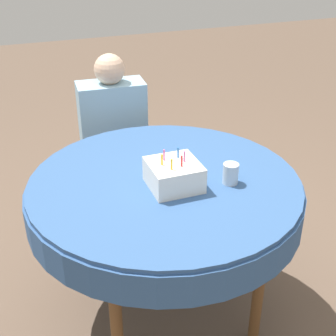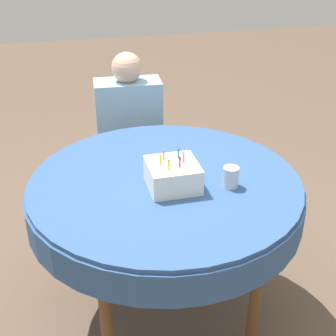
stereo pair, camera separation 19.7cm
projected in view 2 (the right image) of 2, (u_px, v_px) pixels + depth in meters
The scene contains 6 objects.
ground_plane at pixel (165, 310), 2.39m from camera, with size 12.00×12.00×0.00m, color brown.
dining_table at pixel (165, 197), 2.07m from camera, with size 1.20×1.20×0.78m.
chair at pixel (129, 150), 2.95m from camera, with size 0.42×0.42×0.89m.
person at pixel (130, 129), 2.78m from camera, with size 0.39×0.31×1.11m.
birthday_cake at pixel (173, 175), 1.94m from camera, with size 0.21×0.21×0.16m.
drinking_glass at pixel (231, 177), 1.95m from camera, with size 0.07×0.07×0.09m.
Camera 2 is at (-0.41, -1.70, 1.79)m, focal length 50.00 mm.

